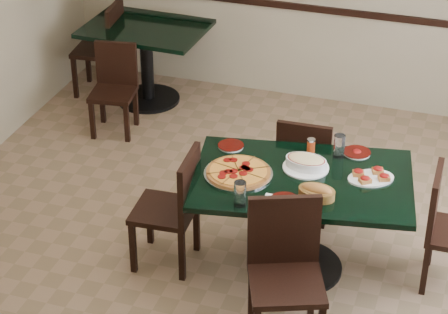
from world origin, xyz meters
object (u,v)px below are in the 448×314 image
(chair_far, at_px, (305,164))
(lasagna_casserole, at_px, (306,162))
(main_table, at_px, (302,201))
(pepperoni_pizza, at_px, (238,172))
(chair_right, at_px, (447,224))
(chair_near, at_px, (285,264))
(back_chair_near, at_px, (115,84))
(back_chair_left, at_px, (106,43))
(back_table, at_px, (146,49))
(chair_left, at_px, (175,204))
(bruschetta_platter, at_px, (371,176))
(bread_basket, at_px, (317,192))

(chair_far, xyz_separation_m, lasagna_casserole, (0.11, -0.51, 0.32))
(main_table, xyz_separation_m, pepperoni_pizza, (-0.41, -0.09, 0.20))
(main_table, xyz_separation_m, chair_right, (0.95, 0.17, -0.09))
(chair_right, bearing_deg, chair_near, 132.81)
(back_chair_near, height_order, back_chair_left, back_chair_left)
(back_table, distance_m, chair_left, 2.55)
(back_table, height_order, back_chair_left, back_chair_left)
(chair_right, bearing_deg, back_table, 56.60)
(lasagna_casserole, bearing_deg, main_table, -80.38)
(chair_near, xyz_separation_m, bruschetta_platter, (0.37, 0.78, 0.24))
(main_table, bearing_deg, bread_basket, -65.92)
(lasagna_casserole, bearing_deg, back_chair_near, 151.28)
(chair_near, distance_m, lasagna_casserole, 0.83)
(chair_left, distance_m, back_chair_left, 2.81)
(back_chair_near, bearing_deg, bread_basket, -46.47)
(back_table, bearing_deg, bread_basket, -44.86)
(chair_left, distance_m, lasagna_casserole, 0.93)
(chair_left, bearing_deg, back_chair_left, -148.88)
(chair_far, bearing_deg, main_table, 99.32)
(back_chair_near, height_order, lasagna_casserole, lasagna_casserole)
(main_table, bearing_deg, back_chair_near, 133.90)
(chair_right, bearing_deg, lasagna_casserole, 92.62)
(back_table, bearing_deg, pepperoni_pizza, -51.92)
(back_chair_near, relative_size, lasagna_casserole, 2.56)
(chair_right, bearing_deg, pepperoni_pizza, 100.66)
(main_table, xyz_separation_m, back_chair_near, (-2.04, 1.49, -0.13))
(chair_near, distance_m, chair_right, 1.22)
(chair_left, xyz_separation_m, bruschetta_platter, (1.26, 0.31, 0.28))
(chair_right, height_order, chair_left, chair_left)
(main_table, xyz_separation_m, back_chair_left, (-2.42, 2.13, -0.06))
(chair_far, xyz_separation_m, chair_near, (0.18, -1.29, 0.06))
(main_table, bearing_deg, chair_far, 90.91)
(lasagna_casserole, relative_size, bread_basket, 1.22)
(chair_far, distance_m, chair_near, 1.30)
(chair_near, bearing_deg, chair_far, 76.55)
(chair_right, bearing_deg, bruschetta_platter, 95.37)
(chair_right, distance_m, bread_basket, 0.95)
(chair_far, relative_size, back_chair_left, 0.94)
(lasagna_casserole, xyz_separation_m, bread_basket, (0.15, -0.32, -0.01))
(back_chair_left, bearing_deg, chair_near, 35.84)
(back_chair_left, relative_size, bread_basket, 3.57)
(back_chair_near, distance_m, bread_basket, 2.78)
(main_table, bearing_deg, bruschetta_platter, 5.30)
(back_chair_left, height_order, bruschetta_platter, back_chair_left)
(chair_left, bearing_deg, bread_basket, 85.93)
(chair_near, xyz_separation_m, chair_left, (-0.89, 0.47, -0.04))
(main_table, relative_size, back_chair_near, 1.98)
(chair_near, height_order, chair_left, chair_near)
(bread_basket, bearing_deg, chair_far, 113.38)
(bread_basket, bearing_deg, pepperoni_pizza, 174.84)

